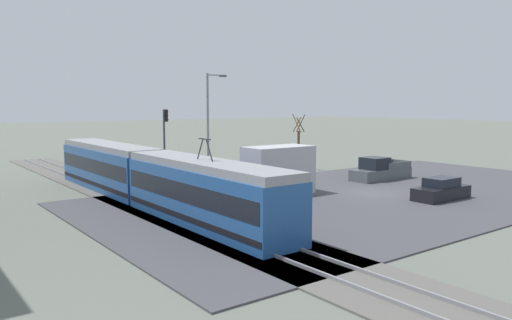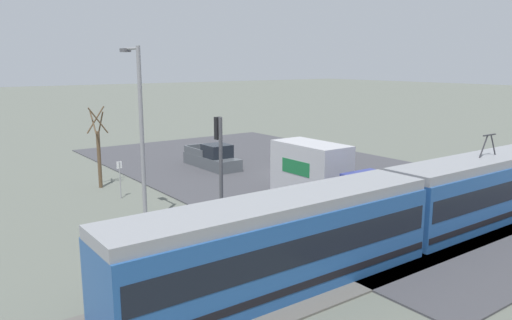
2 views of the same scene
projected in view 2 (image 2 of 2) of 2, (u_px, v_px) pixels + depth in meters
The scene contains 11 objects.
ground_plane at pixel (295, 174), 36.95m from camera, with size 320.00×320.00×0.00m, color #60665B.
road_surface at pixel (295, 174), 36.95m from camera, with size 20.81×39.67×0.08m.
rail_bed at pixel (474, 222), 25.72m from camera, with size 74.99×4.40×0.22m.
light_rail_tram at pixel (401, 212), 21.86m from camera, with size 26.90×2.71×4.47m.
box_truck at pixel (324, 176), 29.12m from camera, with size 2.43×8.25×3.34m.
pickup_truck at pixel (213, 158), 38.82m from camera, with size 1.99×5.66×1.89m.
sedan_car_0 at pixel (321, 156), 40.60m from camera, with size 1.72×4.31×1.45m.
traffic_light_pole at pixel (220, 167), 21.18m from camera, with size 0.28×0.47×5.89m.
street_tree at pixel (99, 151), 32.52m from camera, with size 1.26×1.04×5.34m.
street_lamp_near_crossing at pixel (140, 127), 24.03m from camera, with size 0.36×1.95×8.90m.
no_parking_sign at pixel (120, 176), 30.07m from camera, with size 0.32×0.08×2.30m.
Camera 2 is at (23.66, 27.38, 8.13)m, focal length 35.00 mm.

